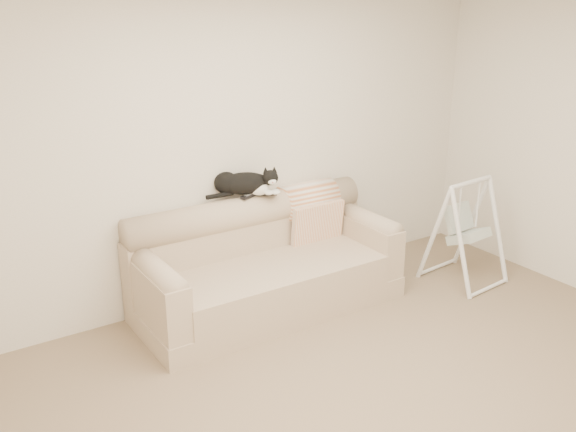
% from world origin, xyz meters
% --- Properties ---
extents(ground_plane, '(5.00, 5.00, 0.00)m').
position_xyz_m(ground_plane, '(0.00, 0.00, 0.00)').
color(ground_plane, '#71614D').
rests_on(ground_plane, ground).
extents(room_shell, '(5.04, 4.04, 2.60)m').
position_xyz_m(room_shell, '(0.00, 0.00, 1.53)').
color(room_shell, beige).
rests_on(room_shell, ground).
extents(sofa, '(2.20, 0.93, 0.90)m').
position_xyz_m(sofa, '(-0.00, 1.62, 0.35)').
color(sofa, tan).
rests_on(sofa, ground).
extents(remote_a, '(0.19, 0.11, 0.03)m').
position_xyz_m(remote_a, '(0.00, 1.85, 0.91)').
color(remote_a, black).
rests_on(remote_a, sofa).
extents(remote_b, '(0.17, 0.12, 0.02)m').
position_xyz_m(remote_b, '(0.15, 1.82, 0.91)').
color(remote_b, black).
rests_on(remote_b, sofa).
extents(tuxedo_cat, '(0.61, 0.41, 0.24)m').
position_xyz_m(tuxedo_cat, '(-0.03, 1.88, 1.01)').
color(tuxedo_cat, black).
rests_on(tuxedo_cat, sofa).
extents(throw_blanket, '(0.52, 0.38, 0.58)m').
position_xyz_m(throw_blanket, '(0.60, 1.84, 0.72)').
color(throw_blanket, '#D27C47').
rests_on(throw_blanket, sofa).
extents(baby_swing, '(0.64, 0.67, 0.96)m').
position_xyz_m(baby_swing, '(1.78, 1.05, 0.48)').
color(baby_swing, white).
rests_on(baby_swing, ground).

